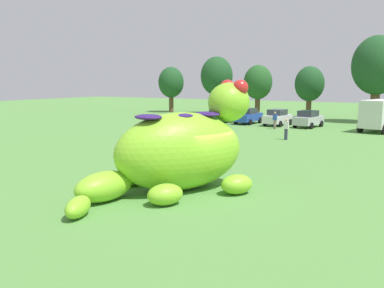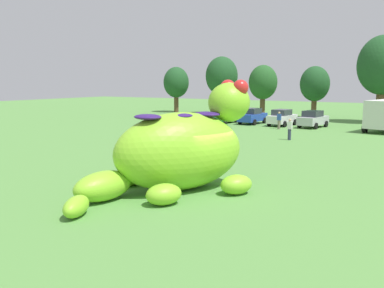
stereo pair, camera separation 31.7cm
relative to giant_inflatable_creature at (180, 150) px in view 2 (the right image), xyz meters
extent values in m
plane|color=#568E42|center=(0.77, 0.53, -1.74)|extent=(160.00, 160.00, 0.00)
ellipsoid|color=#8CD12D|center=(-0.01, 0.02, -0.05)|extent=(5.51, 6.68, 3.37)
ellipsoid|color=#8CD12D|center=(1.22, 2.24, 1.99)|extent=(2.50, 2.57, 1.78)
sphere|color=red|center=(0.92, 2.71, 2.66)|extent=(0.71, 0.71, 0.71)
sphere|color=red|center=(1.78, 2.24, 2.66)|extent=(0.71, 0.71, 0.71)
ellipsoid|color=navy|center=(0.64, 1.20, 1.50)|extent=(1.70, 1.59, 0.22)
ellipsoid|color=navy|center=(-0.01, 0.02, 1.50)|extent=(1.70, 1.59, 0.22)
ellipsoid|color=navy|center=(-0.73, -1.29, 1.50)|extent=(1.70, 1.59, 0.22)
ellipsoid|color=#8CD12D|center=(-0.85, 2.36, -1.32)|extent=(1.60, 1.76, 0.82)
ellipsoid|color=#8CD12D|center=(2.42, 0.55, -1.32)|extent=(1.60, 1.76, 0.82)
ellipsoid|color=#8CD12D|center=(-2.31, -0.59, -1.32)|extent=(1.60, 1.76, 0.82)
ellipsoid|color=#8CD12D|center=(0.70, -2.25, -1.32)|extent=(1.60, 1.76, 0.82)
ellipsoid|color=#8CD12D|center=(-1.67, -2.99, -1.15)|extent=(1.74, 2.87, 1.18)
ellipsoid|color=#8CD12D|center=(-1.12, -4.95, -1.38)|extent=(1.26, 1.70, 0.72)
cube|color=#1E7238|center=(-11.38, 26.92, -1.02)|extent=(1.95, 4.20, 0.80)
cube|color=#2D333D|center=(-11.39, 26.77, -0.32)|extent=(1.62, 2.06, 0.60)
cylinder|color=black|center=(-12.15, 28.24, -1.42)|extent=(0.28, 0.65, 0.64)
cylinder|color=black|center=(-10.45, 28.13, -1.42)|extent=(0.28, 0.65, 0.64)
cylinder|color=black|center=(-12.31, 25.70, -1.42)|extent=(0.28, 0.65, 0.64)
cylinder|color=black|center=(-10.61, 25.60, -1.42)|extent=(0.28, 0.65, 0.64)
cube|color=#2347B7|center=(-8.30, 27.74, -1.02)|extent=(1.96, 4.20, 0.80)
cube|color=#2D333D|center=(-8.31, 27.59, -0.32)|extent=(1.62, 2.06, 0.60)
cylinder|color=black|center=(-9.07, 29.06, -1.42)|extent=(0.28, 0.65, 0.64)
cylinder|color=black|center=(-7.37, 28.95, -1.42)|extent=(0.28, 0.65, 0.64)
cylinder|color=black|center=(-9.23, 26.53, -1.42)|extent=(0.28, 0.65, 0.64)
cylinder|color=black|center=(-7.53, 26.42, -1.42)|extent=(0.28, 0.65, 0.64)
cube|color=white|center=(-4.86, 27.56, -1.02)|extent=(2.13, 4.26, 0.80)
cube|color=#2D333D|center=(-4.87, 27.41, -0.32)|extent=(1.70, 2.12, 0.60)
cylinder|color=black|center=(-5.57, 28.91, -1.42)|extent=(0.31, 0.66, 0.64)
cylinder|color=black|center=(-3.88, 28.73, -1.42)|extent=(0.31, 0.66, 0.64)
cylinder|color=black|center=(-5.84, 26.39, -1.42)|extent=(0.31, 0.66, 0.64)
cylinder|color=black|center=(-4.15, 26.20, -1.42)|extent=(0.31, 0.66, 0.64)
cube|color=#B7BABF|center=(-1.59, 27.45, -1.02)|extent=(2.30, 4.31, 0.80)
cube|color=#2D333D|center=(-1.61, 27.31, -0.32)|extent=(1.78, 2.17, 0.60)
cylinder|color=black|center=(-2.24, 28.84, -1.42)|extent=(0.33, 0.67, 0.64)
cylinder|color=black|center=(-0.56, 28.58, -1.42)|extent=(0.33, 0.67, 0.64)
cylinder|color=black|center=(-2.62, 26.33, -1.42)|extent=(0.33, 0.67, 0.64)
cylinder|color=black|center=(-0.94, 26.07, -1.42)|extent=(0.33, 0.67, 0.64)
cylinder|color=black|center=(3.65, 25.51, -1.29)|extent=(0.48, 0.94, 0.90)
cylinder|color=brown|center=(-25.03, 38.01, -0.54)|extent=(0.68, 0.68, 2.38)
ellipsoid|color=#1E4C23|center=(-25.03, 38.01, 2.74)|extent=(3.81, 3.81, 4.57)
cylinder|color=brown|center=(-17.82, 38.85, -0.30)|extent=(0.82, 0.82, 2.86)
ellipsoid|color=#1E4C23|center=(-17.82, 38.85, 3.64)|extent=(4.58, 4.58, 5.49)
cylinder|color=brown|center=(-11.44, 38.60, -0.54)|extent=(0.69, 0.69, 2.40)
ellipsoid|color=#235623|center=(-11.44, 38.60, 2.77)|extent=(3.84, 3.84, 4.60)
cylinder|color=brown|center=(-4.48, 38.52, -0.58)|extent=(0.66, 0.66, 2.30)
ellipsoid|color=#1E4C23|center=(-4.48, 38.52, 2.59)|extent=(3.68, 3.68, 4.42)
cylinder|color=brown|center=(3.58, 35.85, -0.03)|extent=(0.97, 0.97, 3.41)
ellipsoid|color=#1E4C23|center=(3.58, 35.85, 4.68)|extent=(5.46, 5.46, 6.55)
cylinder|color=#726656|center=(-4.06, 24.30, -1.30)|extent=(0.26, 0.26, 0.88)
cube|color=#2D4CA5|center=(-4.06, 24.30, -0.56)|extent=(0.38, 0.22, 0.60)
sphere|color=tan|center=(-4.06, 24.30, -0.14)|extent=(0.22, 0.22, 0.22)
cylinder|color=#2D334C|center=(-2.69, 6.39, -1.30)|extent=(0.26, 0.26, 0.88)
cube|color=red|center=(-2.69, 6.39, -0.56)|extent=(0.38, 0.22, 0.60)
sphere|color=#9E7051|center=(-2.69, 6.39, -0.14)|extent=(0.22, 0.22, 0.22)
cylinder|color=#2D334C|center=(-0.77, 17.42, -1.30)|extent=(0.26, 0.26, 0.88)
cube|color=white|center=(-0.77, 17.42, -0.56)|extent=(0.38, 0.22, 0.60)
sphere|color=tan|center=(-0.77, 17.42, -0.14)|extent=(0.22, 0.22, 0.22)
camera|label=1|loc=(9.27, -15.02, 2.95)|focal=38.94mm
camera|label=2|loc=(9.54, -14.86, 2.95)|focal=38.94mm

